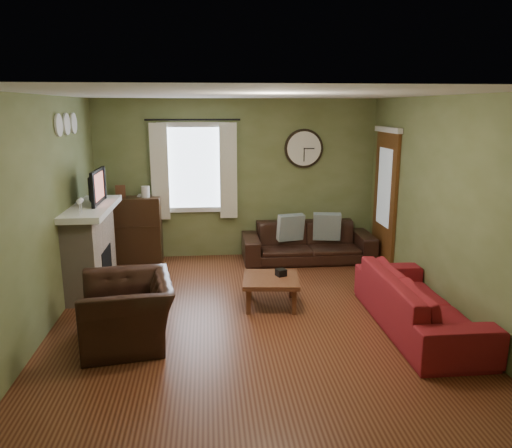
{
  "coord_description": "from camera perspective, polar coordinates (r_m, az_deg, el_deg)",
  "views": [
    {
      "loc": [
        -0.48,
        -5.59,
        2.46
      ],
      "look_at": [
        0.1,
        0.4,
        1.05
      ],
      "focal_mm": 35.0,
      "sensor_mm": 36.0,
      "label": 1
    }
  ],
  "objects": [
    {
      "name": "floor",
      "position": [
        6.13,
        -0.58,
        -10.49
      ],
      "size": [
        4.6,
        5.2,
        0.0
      ],
      "primitive_type": "cube",
      "color": "#5C2D19",
      "rests_on": "ground"
    },
    {
      "name": "ceiling",
      "position": [
        5.61,
        -0.64,
        14.61
      ],
      "size": [
        4.6,
        5.2,
        0.0
      ],
      "primitive_type": "cube",
      "color": "white",
      "rests_on": "ground"
    },
    {
      "name": "wall_left",
      "position": [
        5.99,
        -23.09,
        0.95
      ],
      "size": [
        0.0,
        5.2,
        2.6
      ],
      "primitive_type": "cube",
      "color": "olive",
      "rests_on": "ground"
    },
    {
      "name": "wall_right",
      "position": [
        6.35,
        20.55,
        1.81
      ],
      "size": [
        0.0,
        5.2,
        2.6
      ],
      "primitive_type": "cube",
      "color": "olive",
      "rests_on": "ground"
    },
    {
      "name": "wall_back",
      "position": [
        8.29,
        -2.16,
        5.14
      ],
      "size": [
        4.6,
        0.0,
        2.6
      ],
      "primitive_type": "cube",
      "color": "olive",
      "rests_on": "ground"
    },
    {
      "name": "wall_front",
      "position": [
        3.24,
        3.37,
        -7.83
      ],
      "size": [
        4.6,
        0.0,
        2.6
      ],
      "primitive_type": "cube",
      "color": "olive",
      "rests_on": "ground"
    },
    {
      "name": "fireplace",
      "position": [
        7.19,
        -18.36,
        -2.9
      ],
      "size": [
        0.4,
        1.4,
        1.1
      ],
      "primitive_type": "cube",
      "color": "tan",
      "rests_on": "floor"
    },
    {
      "name": "firebox",
      "position": [
        7.22,
        -16.74,
        -4.79
      ],
      "size": [
        0.04,
        0.6,
        0.55
      ],
      "primitive_type": "cube",
      "color": "black",
      "rests_on": "fireplace"
    },
    {
      "name": "mantel",
      "position": [
        7.05,
        -18.47,
        1.71
      ],
      "size": [
        0.58,
        1.6,
        0.08
      ],
      "primitive_type": "cube",
      "color": "white",
      "rests_on": "fireplace"
    },
    {
      "name": "tv",
      "position": [
        7.15,
        -18.17,
        3.64
      ],
      "size": [
        0.08,
        0.6,
        0.35
      ],
      "primitive_type": "imported",
      "rotation": [
        0.0,
        0.0,
        1.57
      ],
      "color": "black",
      "rests_on": "mantel"
    },
    {
      "name": "tv_screen",
      "position": [
        7.13,
        -17.58,
        4.1
      ],
      "size": [
        0.02,
        0.62,
        0.36
      ],
      "primitive_type": "cube",
      "color": "#994C3F",
      "rests_on": "mantel"
    },
    {
      "name": "medallion_left",
      "position": [
        6.64,
        -21.63,
        10.47
      ],
      "size": [
        0.28,
        0.28,
        0.03
      ],
      "primitive_type": "cylinder",
      "color": "white",
      "rests_on": "wall_left"
    },
    {
      "name": "medallion_mid",
      "position": [
        6.98,
        -20.85,
        10.62
      ],
      "size": [
        0.28,
        0.28,
        0.03
      ],
      "primitive_type": "cylinder",
      "color": "white",
      "rests_on": "wall_left"
    },
    {
      "name": "medallion_right",
      "position": [
        7.32,
        -20.13,
        10.76
      ],
      "size": [
        0.28,
        0.28,
        0.03
      ],
      "primitive_type": "cylinder",
      "color": "white",
      "rests_on": "wall_left"
    },
    {
      "name": "window_pane",
      "position": [
        8.23,
        -7.07,
        6.4
      ],
      "size": [
        1.0,
        0.02,
        1.3
      ],
      "primitive_type": null,
      "color": "silver",
      "rests_on": "wall_back"
    },
    {
      "name": "curtain_rod",
      "position": [
        8.08,
        -7.24,
        11.75
      ],
      "size": [
        0.03,
        0.03,
        1.5
      ],
      "primitive_type": "cylinder",
      "color": "black",
      "rests_on": "wall_back"
    },
    {
      "name": "curtain_left",
      "position": [
        8.17,
        -10.95,
        5.86
      ],
      "size": [
        0.28,
        0.04,
        1.55
      ],
      "primitive_type": "cube",
      "color": "silver",
      "rests_on": "wall_back"
    },
    {
      "name": "curtain_right",
      "position": [
        8.14,
        -3.18,
        6.05
      ],
      "size": [
        0.28,
        0.04,
        1.55
      ],
      "primitive_type": "cube",
      "color": "silver",
      "rests_on": "wall_back"
    },
    {
      "name": "wall_clock",
      "position": [
        8.32,
        5.5,
        8.59
      ],
      "size": [
        0.64,
        0.06,
        0.64
      ],
      "primitive_type": null,
      "color": "white",
      "rests_on": "wall_back"
    },
    {
      "name": "door",
      "position": [
        8.06,
        14.54,
        2.69
      ],
      "size": [
        0.05,
        0.9,
        2.1
      ],
      "primitive_type": "cube",
      "color": "#5D3415",
      "rests_on": "floor"
    },
    {
      "name": "bookshelf",
      "position": [
        8.3,
        -13.83,
        -0.64
      ],
      "size": [
        0.89,
        0.38,
        1.06
      ],
      "primitive_type": null,
      "color": "black",
      "rests_on": "floor"
    },
    {
      "name": "book",
      "position": [
        8.32,
        -13.33,
        2.47
      ],
      "size": [
        0.18,
        0.25,
        0.02
      ],
      "primitive_type": "imported",
      "rotation": [
        0.0,
        0.0,
        0.02
      ],
      "color": "brown",
      "rests_on": "bookshelf"
    },
    {
      "name": "sofa_brown",
      "position": [
        8.21,
        5.93,
        -2.07
      ],
      "size": [
        2.12,
        0.83,
        0.62
      ],
      "primitive_type": "imported",
      "color": "black",
      "rests_on": "floor"
    },
    {
      "name": "pillow_left",
      "position": [
        8.15,
        3.98,
        -0.39
      ],
      "size": [
        0.45,
        0.23,
        0.43
      ],
      "primitive_type": "cube",
      "rotation": [
        0.0,
        0.0,
        0.24
      ],
      "color": "gray",
      "rests_on": "sofa_brown"
    },
    {
      "name": "pillow_right",
      "position": [
        8.28,
        8.1,
        -0.28
      ],
      "size": [
        0.46,
        0.21,
        0.45
      ],
      "primitive_type": "cube",
      "rotation": [
        0.0,
        0.0,
        -0.17
      ],
      "color": "gray",
      "rests_on": "sofa_brown"
    },
    {
      "name": "sofa_red",
      "position": [
        5.99,
        18.08,
        -8.49
      ],
      "size": [
        0.84,
        2.15,
        0.63
      ],
      "primitive_type": "imported",
      "rotation": [
        0.0,
        0.0,
        1.57
      ],
      "color": "maroon",
      "rests_on": "floor"
    },
    {
      "name": "armchair",
      "position": [
        5.56,
        -14.46,
        -9.61
      ],
      "size": [
        1.1,
        1.21,
        0.69
      ],
      "primitive_type": "imported",
      "rotation": [
        0.0,
        0.0,
        -1.41
      ],
      "color": "black",
      "rests_on": "floor"
    },
    {
      "name": "coffee_table",
      "position": [
        6.38,
        1.71,
        -7.71
      ],
      "size": [
        0.76,
        0.76,
        0.37
      ],
      "primitive_type": null,
      "rotation": [
        0.0,
        0.0,
        -0.11
      ],
      "color": "brown",
      "rests_on": "floor"
    },
    {
      "name": "tissue_box",
      "position": [
        6.38,
        2.87,
        -5.67
      ],
      "size": [
        0.15,
        0.15,
        0.09
      ],
      "primitive_type": "cube",
      "rotation": [
        0.0,
        0.0,
        0.36
      ],
      "color": "black",
      "rests_on": "coffee_table"
    },
    {
      "name": "wine_glass_a",
      "position": [
        6.45,
        -19.52,
        1.84
      ],
      "size": [
        0.07,
        0.07,
        0.19
      ],
      "primitive_type": null,
      "color": "white",
      "rests_on": "mantel"
    },
    {
      "name": "wine_glass_b",
      "position": [
        6.53,
        -19.34,
        2.0
      ],
      "size": [
        0.07,
        0.07,
        0.19
      ],
      "primitive_type": null,
      "color": "white",
      "rests_on": "mantel"
    }
  ]
}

